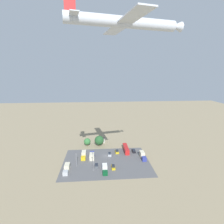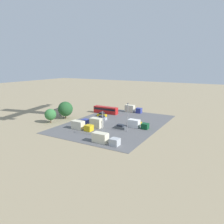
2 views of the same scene
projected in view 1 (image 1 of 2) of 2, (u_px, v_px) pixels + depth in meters
name	position (u px, v px, depth m)	size (l,w,h in m)	color
ground_plane	(106.00, 156.00, 105.10)	(400.00, 400.00, 0.00)	gray
parking_lot_surface	(106.00, 162.00, 98.19)	(48.13, 34.24, 0.08)	#565659
shed_building	(103.00, 140.00, 125.31)	(3.36, 3.47, 3.17)	#9E998E
bus	(126.00, 149.00, 111.11)	(2.61, 11.90, 3.13)	red
parked_car_0	(134.00, 151.00, 110.39)	(1.94, 4.65, 1.48)	black
parked_car_1	(96.00, 166.00, 92.75)	(1.84, 4.17, 1.61)	#4C5156
parked_car_2	(110.00, 154.00, 105.83)	(1.95, 4.04, 1.66)	#ADB2B7
parked_car_3	(117.00, 152.00, 109.27)	(2.00, 4.08, 1.66)	gold
parked_car_4	(113.00, 167.00, 91.58)	(1.77, 4.67, 1.56)	gold
parked_truck_0	(84.00, 155.00, 103.47)	(2.49, 8.26, 2.93)	gold
parked_truck_1	(105.00, 169.00, 88.49)	(2.46, 7.56, 2.85)	#0C4723
parked_truck_2	(67.00, 168.00, 88.87)	(2.48, 8.51, 2.91)	#ADB2B7
parked_truck_3	(92.00, 156.00, 102.02)	(2.57, 8.19, 3.41)	navy
parked_truck_4	(143.00, 156.00, 102.21)	(2.36, 8.22, 3.36)	navy
tree_near_shed	(87.00, 141.00, 118.60)	(4.51, 4.51, 5.63)	brown
tree_apron_mid	(99.00, 140.00, 118.59)	(6.21, 6.21, 7.30)	brown
light_pole_lot_centre	(93.00, 161.00, 88.06)	(0.90, 0.28, 9.90)	gray
light_pole_lot_edge	(76.00, 159.00, 91.94)	(0.90, 0.28, 8.28)	gray
airplane	(126.00, 22.00, 50.70)	(36.49, 30.76, 8.37)	silver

